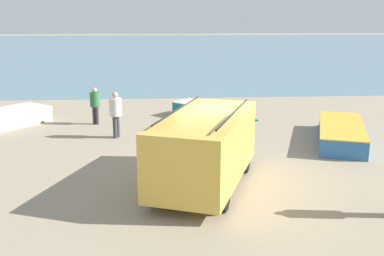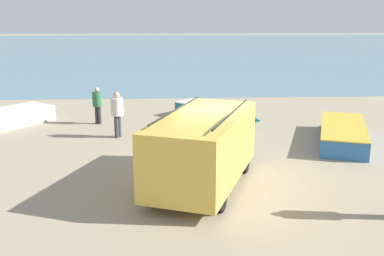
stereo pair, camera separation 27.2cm
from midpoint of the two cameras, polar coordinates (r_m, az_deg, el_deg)
name	(u,v)px [view 2 (the right image)]	position (r m, az deg, el deg)	size (l,w,h in m)	color
ground_plane	(215,168)	(13.98, 3.55, -5.10)	(200.00, 200.00, 0.00)	gray
sea_water	(177,48)	(65.28, -1.77, 10.17)	(120.00, 80.00, 0.01)	slate
parked_van	(204,147)	(12.25, 2.11, -2.42)	(3.52, 5.15, 2.14)	gold
fishing_rowboat_0	(343,133)	(17.75, 19.02, -0.55)	(3.01, 5.57, 0.67)	#2D66AD
fishing_rowboat_1	(216,113)	(20.24, 3.48, 1.98)	(3.78, 3.73, 0.67)	#1E757F
fishing_rowboat_2	(15,116)	(20.84, -21.20, 1.40)	(3.40, 3.76, 0.68)	#ADA89E
fisherman_0	(117,110)	(17.38, -9.05, 2.24)	(0.47, 0.47, 1.78)	#38383D
fisherman_1	(97,102)	(19.75, -11.53, 3.24)	(0.42, 0.42, 1.60)	#38383D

